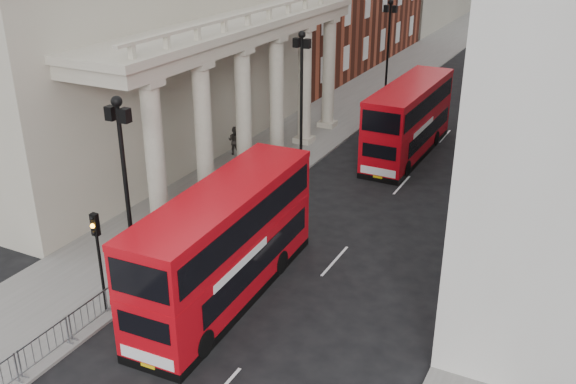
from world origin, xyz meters
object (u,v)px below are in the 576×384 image
object	(u,v)px
lamp_post_south	(126,183)
pedestrian_a	(209,189)
lamp_post_mid	(301,90)
bus_far	(409,118)
lamp_post_north	(388,45)
pedestrian_c	(247,158)
pedestrian_b	(235,140)
bus_near	(225,242)
traffic_light	(97,245)

from	to	relation	value
lamp_post_south	pedestrian_a	xyz separation A→B (m)	(-1.80, 8.33, -3.87)
lamp_post_mid	bus_far	bearing A→B (deg)	44.90
lamp_post_north	pedestrian_c	world-z (taller)	lamp_post_north
pedestrian_a	pedestrian_b	distance (m)	7.96
bus_near	pedestrian_a	xyz separation A→B (m)	(-5.50, 7.00, -1.46)
traffic_light	bus_far	distance (m)	23.80
lamp_post_south	pedestrian_b	size ratio (longest dim) A/B	4.37
lamp_post_south	pedestrian_a	bearing A→B (deg)	102.18
traffic_light	pedestrian_b	size ratio (longest dim) A/B	2.26
lamp_post_mid	bus_far	world-z (taller)	lamp_post_mid
lamp_post_north	bus_far	distance (m)	12.23
pedestrian_b	pedestrian_c	xyz separation A→B (m)	(2.32, -2.43, -0.01)
lamp_post_mid	pedestrian_a	xyz separation A→B (m)	(-1.80, -7.67, -3.87)
lamp_post_north	bus_near	bearing A→B (deg)	-83.12
traffic_light	bus_near	world-z (taller)	bus_near
bus_near	pedestrian_b	distance (m)	16.74
lamp_post_north	pedestrian_b	bearing A→B (deg)	-106.06
lamp_post_mid	bus_far	distance (m)	7.78
bus_far	pedestrian_b	size ratio (longest dim) A/B	5.77
traffic_light	lamp_post_north	bearing A→B (deg)	90.17
pedestrian_b	pedestrian_c	size ratio (longest dim) A/B	1.01
lamp_post_mid	traffic_light	distance (m)	18.11
lamp_post_south	traffic_light	bearing A→B (deg)	-87.16
traffic_light	pedestrian_a	distance (m)	10.72
bus_far	pedestrian_a	size ratio (longest dim) A/B	5.94
lamp_post_mid	pedestrian_a	bearing A→B (deg)	-103.20
lamp_post_south	bus_near	world-z (taller)	lamp_post_south
pedestrian_b	pedestrian_c	bearing A→B (deg)	127.27
lamp_post_north	bus_far	xyz separation A→B (m)	(5.23, -10.79, -2.44)
lamp_post_mid	pedestrian_b	distance (m)	6.06
lamp_post_north	lamp_post_south	bearing A→B (deg)	-90.00
bus_far	pedestrian_b	distance (m)	11.40
lamp_post_south	lamp_post_mid	size ratio (longest dim) A/B	1.00
bus_far	bus_near	bearing A→B (deg)	-93.74
pedestrian_c	bus_near	bearing A→B (deg)	-58.99
bus_far	pedestrian_a	distance (m)	14.74
lamp_post_mid	bus_near	bearing A→B (deg)	-75.83
traffic_light	bus_far	size ratio (longest dim) A/B	0.39
pedestrian_a	pedestrian_c	size ratio (longest dim) A/B	0.98
bus_near	pedestrian_c	bearing A→B (deg)	114.64
lamp_post_mid	pedestrian_c	world-z (taller)	lamp_post_mid
bus_near	bus_far	world-z (taller)	bus_near
pedestrian_a	pedestrian_c	distance (m)	5.03
bus_near	pedestrian_a	bearing A→B (deg)	126.01
lamp_post_south	bus_far	world-z (taller)	lamp_post_south
lamp_post_south	lamp_post_north	distance (m)	32.00
pedestrian_a	pedestrian_c	bearing A→B (deg)	63.66
lamp_post_mid	bus_near	distance (m)	15.32
lamp_post_mid	pedestrian_a	size ratio (longest dim) A/B	4.50
lamp_post_north	traffic_light	bearing A→B (deg)	-89.83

